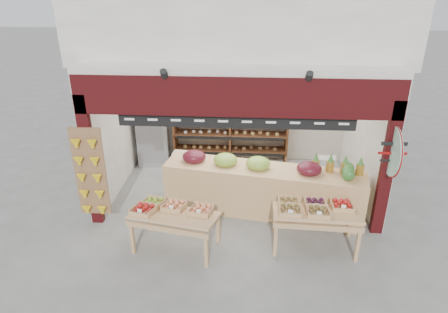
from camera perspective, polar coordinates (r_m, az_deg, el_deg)
ground at (r=8.94m, az=1.75°, el=-6.06°), size 60.00×60.00×0.00m
shop_structure at (r=9.32m, az=2.49°, el=20.69°), size 6.36×5.12×5.40m
banana_board at (r=7.94m, az=-18.60°, el=-2.48°), size 0.60×0.15×1.80m
gift_sign at (r=7.55m, az=22.93°, el=0.71°), size 0.04×0.93×0.92m
back_shelving at (r=10.25m, az=0.94°, el=4.93°), size 2.95×0.48×1.83m
refrigerator at (r=10.44m, az=-10.17°, el=4.28°), size 0.87×0.87×1.99m
cardboard_stack at (r=9.72m, az=-4.83°, el=-1.78°), size 1.02×0.74×0.68m
mid_counter at (r=8.26m, az=5.41°, el=-4.54°), size 4.11×1.47×1.24m
display_table_left at (r=7.21m, az=-7.60°, el=-7.78°), size 1.62×1.11×0.96m
display_table_right at (r=7.31m, az=12.55°, el=-7.43°), size 1.55×0.90×0.98m
watermelon_pile at (r=8.63m, az=14.33°, el=-6.42°), size 0.74×0.76×0.58m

